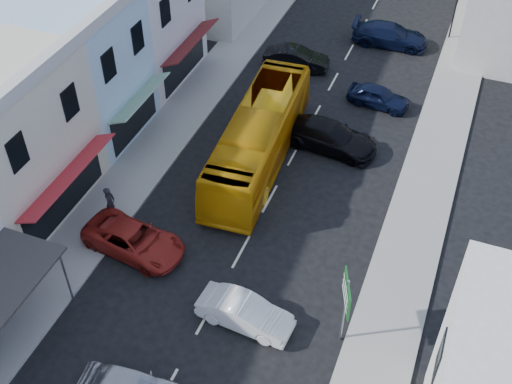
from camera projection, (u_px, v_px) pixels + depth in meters
name	position (u px, v px, depth m)	size (l,w,h in m)	color
ground	(207.00, 315.00, 28.16)	(120.00, 120.00, 0.00)	black
sidewalk_left	(160.00, 144.00, 36.96)	(3.00, 52.00, 0.15)	gray
sidewalk_right	(420.00, 209.00, 32.98)	(3.00, 52.00, 0.15)	gray
shopfront_row	(17.00, 118.00, 32.20)	(8.25, 30.00, 8.00)	silver
bus	(259.00, 139.00, 34.88)	(2.50, 11.60, 3.10)	orange
car_white	(245.00, 313.00, 27.38)	(1.80, 4.40, 1.40)	white
car_red	(134.00, 240.00, 30.52)	(1.90, 4.60, 1.40)	maroon
car_black_near	(329.00, 138.00, 36.35)	(1.84, 4.50, 1.40)	black
car_navy_mid	(379.00, 96.00, 39.44)	(1.80, 4.40, 1.40)	black
car_black_far	(296.00, 59.00, 42.65)	(1.80, 4.40, 1.40)	black
car_navy_far	(390.00, 36.00, 44.92)	(1.84, 4.50, 1.40)	black
pedestrian_left	(110.00, 204.00, 31.90)	(0.60, 0.40, 1.70)	black
direction_sign	(344.00, 312.00, 25.92)	(0.82, 1.69, 3.86)	#11551C
traffic_signal	(455.00, 8.00, 44.36)	(0.77, 1.05, 4.75)	black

